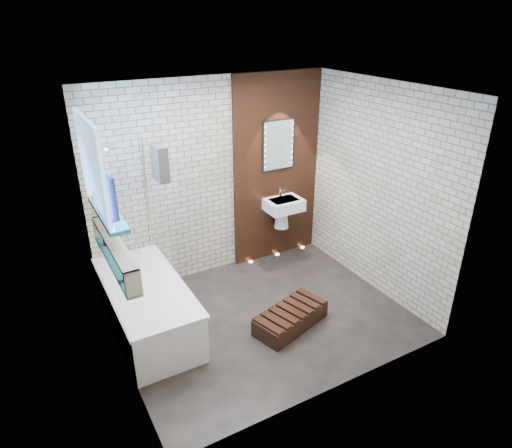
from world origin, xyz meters
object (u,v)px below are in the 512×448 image
bathtub (147,307)px  washbasin (283,209)px  bath_screen (157,205)px  led_mirror (278,145)px  walnut_step (291,318)px

bathtub → washbasin: washbasin is taller
bathtub → washbasin: bearing=16.0°
bath_screen → led_mirror: size_ratio=2.00×
bath_screen → washbasin: size_ratio=2.41×
bath_screen → washbasin: (1.82, 0.18, -0.49)m
bathtub → walnut_step: bathtub is taller
bath_screen → washbasin: bearing=5.8°
bathtub → washbasin: (2.17, 0.62, 0.50)m
bathtub → washbasin: size_ratio=3.00×
washbasin → led_mirror: (0.00, 0.16, 0.86)m
washbasin → led_mirror: led_mirror is taller
bath_screen → washbasin: bath_screen is taller
bathtub → bath_screen: size_ratio=1.24×
washbasin → walnut_step: 1.71m
washbasin → walnut_step: (-0.75, -1.37, -0.69)m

